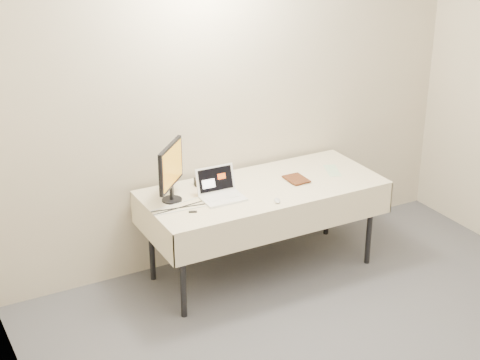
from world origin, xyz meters
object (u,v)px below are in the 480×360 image
table (263,194)px  laptop (220,190)px  monitor (171,168)px  book (288,170)px

table → laptop: bearing=-178.4°
table → laptop: laptop is taller
monitor → book: bearing=-54.0°
monitor → laptop: bearing=-64.4°
book → monitor: bearing=173.4°
laptop → book: 0.59m
laptop → monitor: bearing=164.1°
book → laptop: bearing=179.6°
table → monitor: 0.79m
table → book: book is taller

